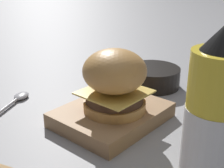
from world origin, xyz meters
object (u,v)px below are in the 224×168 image
Objects in this scene: serving_board at (112,115)px; fries_basket at (216,94)px; spoon at (17,99)px; ketchup_bottle at (213,135)px; burger at (115,80)px; side_bowl at (153,76)px.

serving_board is 0.22m from fries_basket.
spoon is at bearing 107.44° from serving_board.
fries_basket is at bearing 21.15° from ketchup_bottle.
side_bowl is (0.21, 0.05, -0.06)m from burger.
spoon is at bearing 86.08° from ketchup_bottle.
ketchup_bottle is 0.43m from side_bowl.
side_bowl is at bearing 13.85° from burger.
fries_basket reaches higher than side_bowl.
burger is at bearing 66.83° from ketchup_bottle.
side_bowl is at bearing 77.46° from fries_basket.
serving_board is 0.85× the size of ketchup_bottle.
fries_basket is (0.27, 0.10, -0.07)m from ketchup_bottle.
serving_board reaches higher than spoon.
spoon is (-0.07, 0.22, -0.01)m from serving_board.
side_bowl reaches higher than serving_board.
serving_board is at bearing 141.06° from fries_basket.
fries_basket is at bearing -38.94° from serving_board.
side_bowl reaches higher than spoon.
fries_basket is 0.96× the size of spoon.
burger reaches higher than fries_basket.
ketchup_bottle is (-0.10, -0.24, 0.10)m from serving_board.
side_bowl is 0.93× the size of spoon.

